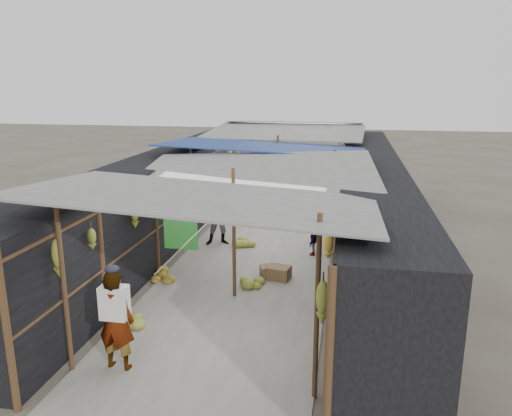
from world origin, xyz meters
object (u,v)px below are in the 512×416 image
Objects in this scene: black_basin at (321,219)px; vendor_seated at (312,236)px; crate_near at (279,273)px; vendor_elderly at (116,320)px; shopper_blue at (220,215)px.

black_basin is 3.15m from vendor_seated.
crate_near is at bearing -21.56° from vendor_seated.
crate_near is at bearing -111.76° from vendor_elderly.
shopper_blue reaches higher than crate_near.
vendor_elderly is 1.54× the size of vendor_seated.
shopper_blue reaches higher than vendor_seated.
shopper_blue is at bearing -101.70° from vendor_seated.
crate_near is at bearing -97.48° from black_basin.
crate_near is 0.31× the size of shopper_blue.
black_basin is 3.74m from shopper_blue.
crate_near is 0.31× the size of vendor_elderly.
crate_near is 0.48× the size of vendor_seated.
vendor_elderly reaches higher than black_basin.
black_basin is at bearing 177.10° from vendor_seated.
vendor_elderly is (-2.51, -8.68, 0.70)m from black_basin.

